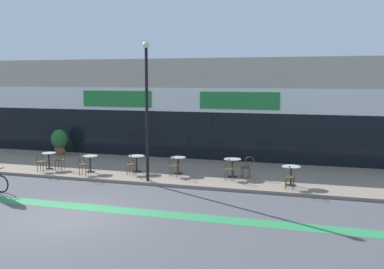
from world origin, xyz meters
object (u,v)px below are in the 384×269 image
(cafe_chair_3_near, at_px, (174,164))
(planter_pot, at_px, (59,141))
(bistro_table_1, at_px, (90,160))
(bistro_table_4, at_px, (232,164))
(cafe_chair_0_side, at_px, (61,158))
(cafe_chair_4_near, at_px, (229,168))
(cafe_chair_0_near, at_px, (41,160))
(bistro_table_3, at_px, (178,162))
(cafe_chair_1_near, at_px, (83,163))
(bistro_table_2, at_px, (136,160))
(cafe_chair_2_near, at_px, (131,163))
(bistro_table_0, at_px, (49,158))
(bistro_table_5, at_px, (291,172))
(lamp_post, at_px, (147,102))
(cafe_chair_4_side, at_px, (247,166))
(cafe_chair_5_near, at_px, (290,176))

(cafe_chair_3_near, relative_size, planter_pot, 0.66)
(bistro_table_1, bearing_deg, bistro_table_4, 7.40)
(bistro_table_1, xyz_separation_m, cafe_chair_0_side, (-1.49, 0.05, 0.01))
(cafe_chair_0_side, bearing_deg, bistro_table_1, 171.55)
(cafe_chair_4_near, bearing_deg, cafe_chair_0_near, 99.92)
(bistro_table_3, bearing_deg, cafe_chair_3_near, -89.64)
(cafe_chair_1_near, bearing_deg, bistro_table_1, -4.93)
(bistro_table_2, xyz_separation_m, cafe_chair_2_near, (0.00, -0.63, 0.00))
(bistro_table_3, xyz_separation_m, cafe_chair_2_near, (-1.86, -0.82, 0.01))
(bistro_table_2, height_order, cafe_chair_2_near, cafe_chair_2_near)
(cafe_chair_0_side, bearing_deg, bistro_table_0, -5.60)
(bistro_table_3, distance_m, bistro_table_4, 2.37)
(bistro_table_5, relative_size, cafe_chair_0_near, 0.83)
(cafe_chair_1_near, relative_size, planter_pot, 0.66)
(cafe_chair_2_near, relative_size, lamp_post, 0.16)
(bistro_table_1, height_order, cafe_chair_2_near, cafe_chair_2_near)
(cafe_chair_4_side, bearing_deg, bistro_table_2, 7.50)
(bistro_table_3, height_order, bistro_table_5, bistro_table_5)
(cafe_chair_4_side, bearing_deg, cafe_chair_2_near, 14.80)
(cafe_chair_0_side, height_order, lamp_post, lamp_post)
(cafe_chair_0_near, xyz_separation_m, cafe_chair_0_side, (0.62, 0.63, 0.00))
(cafe_chair_1_near, bearing_deg, cafe_chair_3_near, -83.84)
(bistro_table_3, relative_size, bistro_table_5, 0.96)
(bistro_table_5, relative_size, cafe_chair_3_near, 0.83)
(cafe_chair_2_near, xyz_separation_m, planter_pot, (-5.73, 3.49, 0.24))
(planter_pot, bearing_deg, bistro_table_2, -26.56)
(cafe_chair_3_near, xyz_separation_m, planter_pot, (-7.60, 3.29, 0.24))
(cafe_chair_0_side, relative_size, planter_pot, 0.66)
(cafe_chair_0_side, bearing_deg, bistro_table_5, 173.35)
(bistro_table_0, height_order, cafe_chair_4_side, cafe_chair_4_side)
(cafe_chair_0_near, relative_size, planter_pot, 0.66)
(bistro_table_4, xyz_separation_m, cafe_chair_3_near, (-2.37, -0.64, -0.03))
(bistro_table_5, height_order, planter_pot, planter_pot)
(bistro_table_1, bearing_deg, cafe_chair_4_side, 6.67)
(cafe_chair_4_side, distance_m, planter_pot, 10.92)
(cafe_chair_4_side, bearing_deg, bistro_table_1, 11.81)
(cafe_chair_3_near, bearing_deg, bistro_table_5, -94.86)
(cafe_chair_0_near, relative_size, cafe_chair_3_near, 1.00)
(cafe_chair_4_side, height_order, lamp_post, lamp_post)
(bistro_table_0, relative_size, lamp_post, 0.13)
(cafe_chair_1_near, bearing_deg, bistro_table_4, -82.58)
(cafe_chair_0_near, bearing_deg, cafe_chair_4_near, -91.80)
(cafe_chair_4_near, bearing_deg, bistro_table_5, -89.28)
(bistro_table_2, relative_size, planter_pot, 0.53)
(cafe_chair_1_near, height_order, cafe_chair_2_near, same)
(cafe_chair_4_side, bearing_deg, lamp_post, 29.25)
(cafe_chair_5_near, bearing_deg, cafe_chair_3_near, 84.37)
(cafe_chair_0_side, relative_size, lamp_post, 0.16)
(cafe_chair_2_near, xyz_separation_m, lamp_post, (1.13, -0.84, 2.63))
(cafe_chair_0_side, distance_m, cafe_chair_2_near, 3.43)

